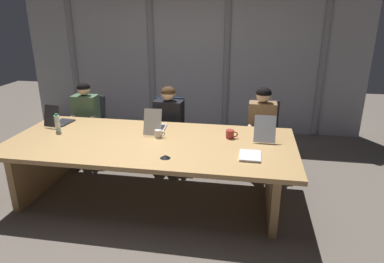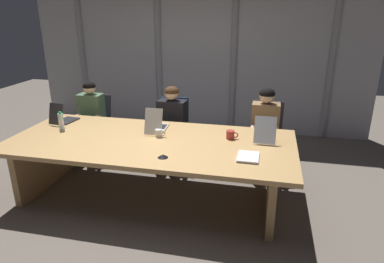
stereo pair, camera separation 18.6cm
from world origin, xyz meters
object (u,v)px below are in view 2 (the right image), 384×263
person_left_mid (170,121)px  conference_mic_left_side (163,156)px  person_left_end (89,116)px  person_center (265,126)px  laptop_center (265,134)px  office_chair_left_end (94,132)px  laptop_left_end (63,118)px  water_bottle_primary (61,122)px  office_chair_center (264,145)px  coffee_mug_near (231,135)px  laptop_left_mid (157,126)px  office_chair_left_mid (173,138)px  coffee_mug_far (159,133)px  spiral_notepad (248,157)px

person_left_mid → conference_mic_left_side: size_ratio=10.41×
person_left_end → person_center: (2.58, 0.01, 0.03)m
laptop_center → office_chair_left_end: size_ratio=0.53×
laptop_left_end → water_bottle_primary: 0.30m
office_chair_left_end → office_chair_center: office_chair_center is taller
person_left_mid → coffee_mug_near: 1.16m
laptop_left_mid → person_center: size_ratio=0.40×
person_left_end → water_bottle_primary: size_ratio=4.93×
laptop_center → office_chair_left_mid: bearing=61.6°
office_chair_center → office_chair_left_end: bearing=-83.3°
laptop_left_end → office_chair_left_mid: laptop_left_end is taller
office_chair_left_mid → coffee_mug_far: 1.05m
office_chair_left_end → laptop_center: bearing=83.2°
person_center → laptop_center: bearing=1.4°
laptop_center → office_chair_left_mid: laptop_center is taller
spiral_notepad → person_left_mid: bearing=135.1°
person_center → laptop_left_end: bearing=-77.4°
office_chair_left_end → person_left_mid: (1.30, -0.15, 0.31)m
office_chair_left_end → person_center: (2.62, -0.15, 0.34)m
person_center → coffee_mug_far: bearing=-56.3°
laptop_left_end → conference_mic_left_side: size_ratio=3.60×
person_left_end → person_center: bearing=90.2°
office_chair_center → spiral_notepad: (-0.15, -1.35, 0.38)m
laptop_center → person_left_mid: (-1.33, 0.59, -0.13)m
laptop_left_mid → person_center: person_center is taller
office_chair_center → spiral_notepad: office_chair_center is taller
office_chair_left_end → office_chair_center: size_ratio=0.96×
office_chair_left_end → office_chair_center: 2.62m
office_chair_center → conference_mic_left_side: office_chair_center is taller
laptop_left_mid → conference_mic_left_side: (0.32, -0.79, -0.04)m
office_chair_left_end → person_center: 2.64m
water_bottle_primary → coffee_mug_far: bearing=1.1°
office_chair_left_mid → coffee_mug_near: size_ratio=6.47×
person_left_end → coffee_mug_far: 1.57m
person_left_mid → conference_mic_left_side: (0.32, -1.38, 0.09)m
laptop_center → person_left_end: size_ratio=0.42×
person_left_mid → coffee_mug_near: person_left_mid is taller
spiral_notepad → laptop_left_end: bearing=166.5°
coffee_mug_near → office_chair_center: bearing=64.9°
laptop_left_mid → office_chair_left_mid: 0.87m
laptop_left_mid → spiral_notepad: laptop_left_mid is taller
laptop_center → office_chair_center: 0.86m
laptop_center → coffee_mug_near: 0.40m
office_chair_left_mid → person_center: person_center is taller
laptop_left_mid → office_chair_center: laptop_left_mid is taller
coffee_mug_near → coffee_mug_far: 0.85m
office_chair_left_end → person_left_end: 0.35m
laptop_center → person_left_end: bearing=78.0°
laptop_left_end → person_center: size_ratio=0.33×
laptop_left_mid → laptop_center: (1.33, 0.00, -0.00)m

